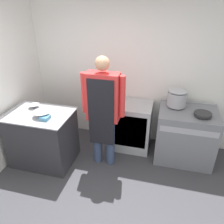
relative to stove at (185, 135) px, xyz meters
The scene contains 12 objects.
ground_plane 2.08m from the stove, 125.42° to the right, with size 14.00×14.00×0.00m, color #38383D.
wall_back 1.54m from the stove, 159.43° to the left, with size 8.00×0.05×2.70m.
wall_left 3.10m from the stove, 167.23° to the right, with size 0.05×8.00×2.70m.
prep_counter 2.41m from the stove, 163.36° to the right, with size 1.04×0.74×0.92m.
stove is the anchor object (origin of this frame).
fridge_unit 0.93m from the stove, behind, with size 0.66×0.59×0.87m.
person_cook 1.51m from the stove, 159.53° to the right, with size 0.67×0.24×1.83m.
mixing_bowl 2.38m from the stove, 161.03° to the right, with size 0.28×0.28×0.08m.
small_bowl 2.58m from the stove, 168.13° to the right, with size 0.18×0.18×0.06m.
plastic_tub 2.32m from the stove, 158.36° to the right, with size 0.13×0.13×0.06m.
stock_pot 0.67m from the stove, 148.44° to the left, with size 0.32×0.32×0.29m.
saute_pan 0.54m from the stove, 34.17° to the right, with size 0.27×0.27×0.04m.
Camera 1 is at (0.75, -1.67, 2.53)m, focal length 35.00 mm.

